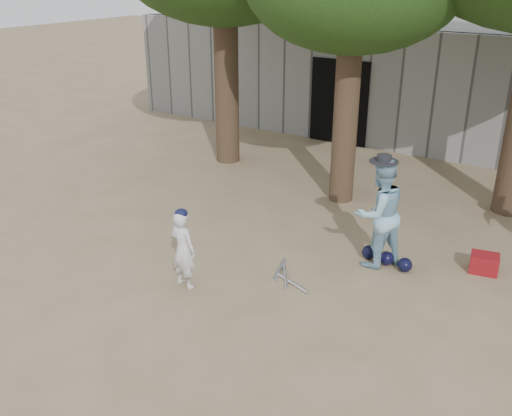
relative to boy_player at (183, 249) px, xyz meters
The scene contains 7 objects.
ground 0.64m from the boy_player, 117.56° to the left, with size 70.00×70.00×0.00m, color #937C5E.
boy_player is the anchor object (origin of this frame).
spectator_blue 3.06m from the boy_player, 45.62° to the left, with size 0.86×0.67×1.76m, color #88B9D3.
red_bag 4.67m from the boy_player, 37.88° to the left, with size 0.42×0.32×0.30m, color maroon.
back_building 10.56m from the boy_player, 90.56° to the left, with size 16.00×5.24×3.00m.
helmet_row 3.25m from the boy_player, 44.21° to the left, with size 0.87×0.33×0.23m.
bat_pile 1.64m from the boy_player, 41.34° to the left, with size 0.84×0.79×0.06m.
Camera 1 is at (5.02, -5.84, 4.45)m, focal length 40.00 mm.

